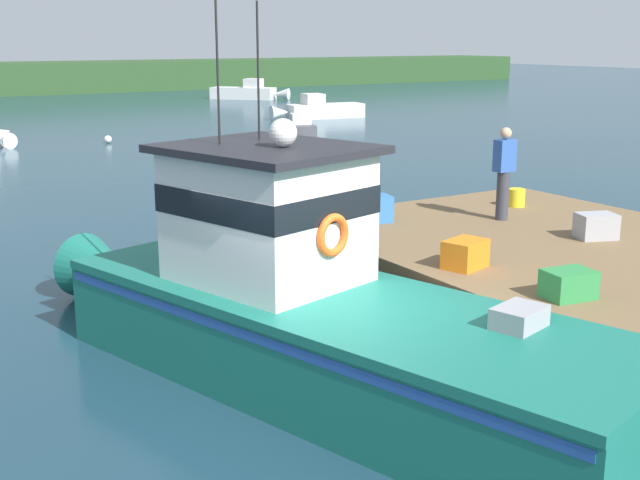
{
  "coord_description": "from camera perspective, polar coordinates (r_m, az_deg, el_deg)",
  "views": [
    {
      "loc": [
        -5.03,
        -8.06,
        4.33
      ],
      "look_at": [
        1.2,
        2.01,
        1.4
      ],
      "focal_mm": 45.97,
      "sensor_mm": 36.0,
      "label": 1
    }
  ],
  "objects": [
    {
      "name": "mooring_buoy_channel_marker",
      "position": [
        15.69,
        -10.62,
        -1.44
      ],
      "size": [
        0.49,
        0.49,
        0.49
      ],
      "primitive_type": "sphere",
      "color": "#EA5B19",
      "rests_on": "ground"
    },
    {
      "name": "bait_bucket",
      "position": [
        16.07,
        13.52,
        2.89
      ],
      "size": [
        0.32,
        0.32,
        0.34
      ],
      "primitive_type": "cylinder",
      "color": "yellow",
      "rests_on": "dock"
    },
    {
      "name": "crate_stack_near_edge",
      "position": [
        11.6,
        10.07,
        -0.96
      ],
      "size": [
        0.7,
        0.6,
        0.4
      ],
      "primitive_type": "cube",
      "rotation": [
        0.0,
        0.0,
        0.3
      ],
      "color": "orange",
      "rests_on": "dock"
    },
    {
      "name": "crate_single_far",
      "position": [
        14.32,
        3.72,
        2.18
      ],
      "size": [
        0.68,
        0.55,
        0.46
      ],
      "primitive_type": "cube",
      "rotation": [
        0.0,
        0.0,
        -0.21
      ],
      "color": "#3370B2",
      "rests_on": "dock"
    },
    {
      "name": "crate_stack_mid_dock",
      "position": [
        13.83,
        18.67,
        0.93
      ],
      "size": [
        0.72,
        0.63,
        0.4
      ],
      "primitive_type": "cube",
      "rotation": [
        0.0,
        0.0,
        -0.37
      ],
      "color": "#9E9EA3",
      "rests_on": "dock"
    },
    {
      "name": "crate_single_by_cleat",
      "position": [
        10.56,
        16.91,
        -2.96
      ],
      "size": [
        0.66,
        0.52,
        0.35
      ],
      "primitive_type": "cube",
      "rotation": [
        0.0,
        0.0,
        -0.15
      ],
      "color": "#2D8442",
      "rests_on": "dock"
    },
    {
      "name": "dock",
      "position": [
        13.13,
        18.3,
        -1.2
      ],
      "size": [
        6.0,
        9.0,
        1.2
      ],
      "color": "#4C3D2D",
      "rests_on": "ground"
    },
    {
      "name": "moored_boat_far_right",
      "position": [
        37.1,
        -1.46,
        7.75
      ],
      "size": [
        2.21,
        4.25,
        1.07
      ],
      "color": "#4C4C51",
      "rests_on": "ground"
    },
    {
      "name": "moored_boat_near_channel",
      "position": [
        45.94,
        -0.07,
        9.06
      ],
      "size": [
        5.44,
        1.99,
        1.36
      ],
      "color": "white",
      "rests_on": "ground"
    },
    {
      "name": "main_fishing_boat",
      "position": [
        10.54,
        -1.17,
        -4.49
      ],
      "size": [
        4.63,
        9.92,
        4.8
      ],
      "color": "#196B5B",
      "rests_on": "ground"
    },
    {
      "name": "deckhand_by_the_boat",
      "position": [
        14.71,
        12.68,
        4.67
      ],
      "size": [
        0.36,
        0.22,
        1.63
      ],
      "color": "#383842",
      "rests_on": "dock"
    },
    {
      "name": "mooring_buoy_inshore",
      "position": [
        36.04,
        -14.55,
        6.8
      ],
      "size": [
        0.32,
        0.32,
        0.32
      ],
      "primitive_type": "sphere",
      "color": "silver",
      "rests_on": "ground"
    },
    {
      "name": "ground_plane",
      "position": [
        10.44,
        0.21,
        -10.6
      ],
      "size": [
        200.0,
        200.0,
        0.0
      ],
      "primitive_type": "plane",
      "color": "#193847"
    },
    {
      "name": "moored_boat_off_the_point",
      "position": [
        60.57,
        -5.0,
        10.21
      ],
      "size": [
        4.76,
        5.11,
        1.48
      ],
      "color": "silver",
      "rests_on": "ground"
    }
  ]
}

